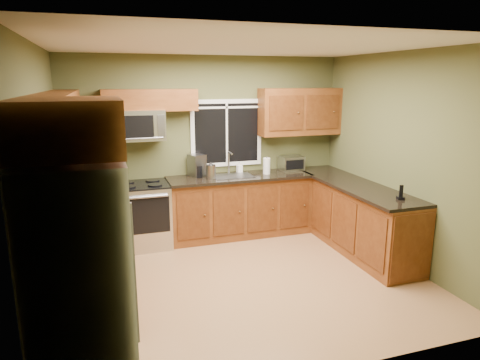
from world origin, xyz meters
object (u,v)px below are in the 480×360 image
range (142,215)px  soap_bottle_a (200,165)px  refrigerator (82,276)px  paper_towel_roll (267,166)px  soap_bottle_b (239,167)px  microwave (137,125)px  cordless_phone (401,195)px  coffee_maker (197,166)px  kettle (211,171)px  toaster_oven (291,163)px

range → soap_bottle_a: soap_bottle_a is taller
refrigerator → paper_towel_roll: (2.58, 2.77, 0.16)m
refrigerator → soap_bottle_b: 3.73m
microwave → cordless_phone: microwave is taller
microwave → soap_bottle_a: size_ratio=2.52×
coffee_maker → paper_towel_roll: size_ratio=1.19×
range → kettle: kettle is taller
coffee_maker → soap_bottle_a: size_ratio=1.09×
kettle → toaster_oven: bearing=8.6°
range → coffee_maker: 1.06m
refrigerator → cordless_phone: bearing=14.5°
soap_bottle_a → soap_bottle_b: size_ratio=1.77×
paper_towel_roll → soap_bottle_a: 1.02m
soap_bottle_b → coffee_maker: bearing=-174.8°
kettle → soap_bottle_a: soap_bottle_a is taller
toaster_oven → range: bearing=-176.4°
paper_towel_roll → soap_bottle_b: size_ratio=1.60×
paper_towel_roll → microwave: bearing=175.8°
coffee_maker → soap_bottle_b: bearing=5.2°
soap_bottle_a → soap_bottle_b: (0.63, 0.00, -0.07)m
paper_towel_roll → cordless_phone: paper_towel_roll is taller
range → refrigerator: bearing=-104.0°
toaster_oven → paper_towel_roll: bearing=-162.7°
microwave → cordless_phone: bearing=-34.3°
soap_bottle_a → soap_bottle_b: 0.63m
refrigerator → range: 2.89m
range → soap_bottle_b: size_ratio=5.49×
paper_towel_roll → soap_bottle_b: bearing=147.1°
toaster_oven → paper_towel_roll: (-0.48, -0.15, 0.01)m
soap_bottle_b → microwave: bearing=-176.5°
coffee_maker → soap_bottle_b: coffee_maker is taller
coffee_maker → kettle: (0.15, -0.23, -0.04)m
microwave → toaster_oven: microwave is taller
refrigerator → microwave: (0.69, 2.91, 0.83)m
refrigerator → soap_bottle_a: bearing=62.1°
kettle → cordless_phone: 2.60m
kettle → cordless_phone: size_ratio=1.40×
kettle → paper_towel_roll: bearing=3.7°
coffee_maker → soap_bottle_b: 0.69m
toaster_oven → cordless_phone: size_ratio=2.08×
soap_bottle_b → cordless_phone: size_ratio=0.96×
paper_towel_roll → cordless_phone: bearing=-61.2°
kettle → paper_towel_roll: (0.89, 0.06, 0.01)m
soap_bottle_a → kettle: bearing=-71.1°
coffee_maker → microwave: bearing=-177.8°
kettle → soap_bottle_a: bearing=108.9°
soap_bottle_b → cordless_phone: 2.48m
kettle → paper_towel_roll: 0.89m
soap_bottle_a → paper_towel_roll: bearing=-13.3°
kettle → soap_bottle_b: kettle is taller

